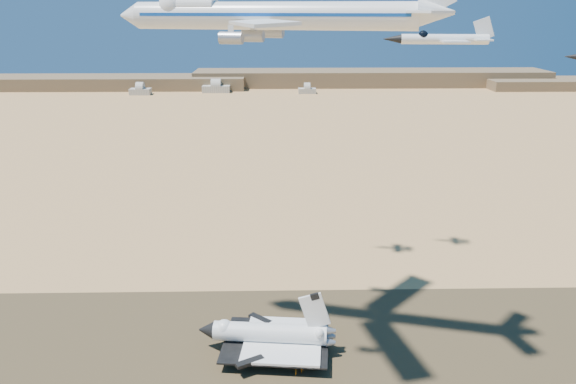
{
  "coord_description": "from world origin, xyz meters",
  "views": [
    {
      "loc": [
        5.68,
        -140.77,
        88.8
      ],
      "look_at": [
        8.94,
        8.0,
        39.91
      ],
      "focal_mm": 35.0,
      "sensor_mm": 36.0,
      "label": 1
    }
  ],
  "objects_px": {
    "crew_c": "(299,364)",
    "chase_jet_c": "(311,22)",
    "shuttle": "(269,335)",
    "crew_a": "(296,372)",
    "crew_b": "(302,370)",
    "chase_jet_a": "(442,39)",
    "carrier_747": "(262,16)"
  },
  "relations": [
    {
      "from": "crew_c",
      "to": "chase_jet_c",
      "type": "bearing_deg",
      "value": -74.42
    },
    {
      "from": "crew_a",
      "to": "chase_jet_a",
      "type": "relative_size",
      "value": 0.1
    },
    {
      "from": "shuttle",
      "to": "crew_a",
      "type": "relative_size",
      "value": 21.91
    },
    {
      "from": "shuttle",
      "to": "chase_jet_c",
      "type": "height_order",
      "value": "chase_jet_c"
    },
    {
      "from": "carrier_747",
      "to": "crew_b",
      "type": "distance_m",
      "value": 88.01
    },
    {
      "from": "carrier_747",
      "to": "crew_a",
      "type": "relative_size",
      "value": 46.82
    },
    {
      "from": "shuttle",
      "to": "crew_b",
      "type": "height_order",
      "value": "shuttle"
    },
    {
      "from": "crew_a",
      "to": "crew_b",
      "type": "xyz_separation_m",
      "value": [
        1.61,
        1.08,
        0.04
      ]
    },
    {
      "from": "chase_jet_c",
      "to": "shuttle",
      "type": "bearing_deg",
      "value": -93.71
    },
    {
      "from": "chase_jet_a",
      "to": "chase_jet_c",
      "type": "xyz_separation_m",
      "value": [
        -13.86,
        100.82,
        0.23
      ]
    },
    {
      "from": "crew_c",
      "to": "chase_jet_c",
      "type": "relative_size",
      "value": 0.13
    },
    {
      "from": "crew_c",
      "to": "chase_jet_c",
      "type": "distance_m",
      "value": 105.39
    },
    {
      "from": "crew_a",
      "to": "chase_jet_c",
      "type": "relative_size",
      "value": 0.11
    },
    {
      "from": "crew_b",
      "to": "chase_jet_a",
      "type": "xyz_separation_m",
      "value": [
        19.0,
        -34.49,
        83.42
      ]
    },
    {
      "from": "shuttle",
      "to": "crew_b",
      "type": "distance_m",
      "value": 13.68
    },
    {
      "from": "shuttle",
      "to": "crew_a",
      "type": "bearing_deg",
      "value": -51.56
    },
    {
      "from": "crew_c",
      "to": "chase_jet_c",
      "type": "xyz_separation_m",
      "value": [
        5.88,
        63.92,
        83.58
      ]
    },
    {
      "from": "shuttle",
      "to": "crew_c",
      "type": "distance_m",
      "value": 11.51
    },
    {
      "from": "chase_jet_a",
      "to": "chase_jet_c",
      "type": "bearing_deg",
      "value": 104.02
    },
    {
      "from": "shuttle",
      "to": "crew_c",
      "type": "xyz_separation_m",
      "value": [
        7.83,
        -7.47,
        -3.91
      ]
    },
    {
      "from": "carrier_747",
      "to": "crew_c",
      "type": "distance_m",
      "value": 87.48
    },
    {
      "from": "chase_jet_a",
      "to": "crew_a",
      "type": "bearing_deg",
      "value": 127.85
    },
    {
      "from": "crew_c",
      "to": "chase_jet_a",
      "type": "distance_m",
      "value": 93.27
    },
    {
      "from": "shuttle",
      "to": "chase_jet_a",
      "type": "distance_m",
      "value": 95.08
    },
    {
      "from": "carrier_747",
      "to": "crew_a",
      "type": "xyz_separation_m",
      "value": [
        7.77,
        -16.29,
        -86.21
      ]
    },
    {
      "from": "crew_a",
      "to": "carrier_747",
      "type": "bearing_deg",
      "value": 48.9
    },
    {
      "from": "chase_jet_c",
      "to": "crew_b",
      "type": "bearing_deg",
      "value": -84.48
    },
    {
      "from": "crew_a",
      "to": "crew_b",
      "type": "distance_m",
      "value": 1.93
    },
    {
      "from": "crew_b",
      "to": "chase_jet_c",
      "type": "relative_size",
      "value": 0.12
    },
    {
      "from": "carrier_747",
      "to": "crew_b",
      "type": "height_order",
      "value": "carrier_747"
    },
    {
      "from": "crew_b",
      "to": "carrier_747",
      "type": "bearing_deg",
      "value": 27.44
    },
    {
      "from": "shuttle",
      "to": "crew_c",
      "type": "height_order",
      "value": "shuttle"
    }
  ]
}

